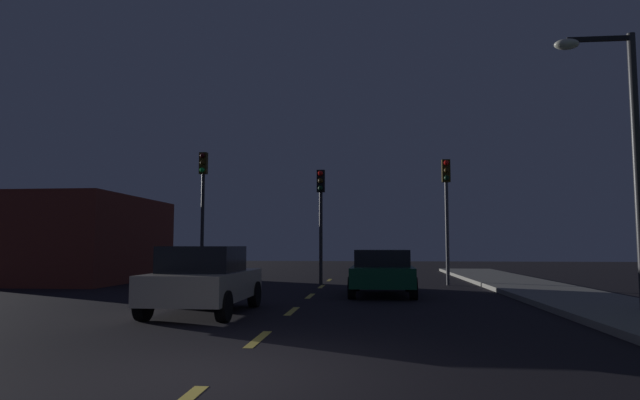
{
  "coord_description": "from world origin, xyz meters",
  "views": [
    {
      "loc": [
        1.87,
        -6.3,
        1.55
      ],
      "look_at": [
        -0.2,
        15.5,
        3.41
      ],
      "focal_mm": 30.05,
      "sensor_mm": 36.0,
      "label": 1
    }
  ],
  "objects_px": {
    "traffic_signal_left": "(203,192)",
    "traffic_signal_right": "(447,197)",
    "street_lamp_right": "(622,141)",
    "traffic_signal_center": "(321,203)",
    "car_stopped_ahead": "(382,272)",
    "car_adjacent_lane": "(204,280)"
  },
  "relations": [
    {
      "from": "traffic_signal_left",
      "to": "street_lamp_right",
      "type": "relative_size",
      "value": 0.85
    },
    {
      "from": "traffic_signal_left",
      "to": "car_adjacent_lane",
      "type": "relative_size",
      "value": 1.41
    },
    {
      "from": "traffic_signal_left",
      "to": "car_stopped_ahead",
      "type": "relative_size",
      "value": 1.36
    },
    {
      "from": "traffic_signal_center",
      "to": "car_adjacent_lane",
      "type": "height_order",
      "value": "traffic_signal_center"
    },
    {
      "from": "traffic_signal_left",
      "to": "traffic_signal_right",
      "type": "bearing_deg",
      "value": -0.01
    },
    {
      "from": "traffic_signal_left",
      "to": "car_stopped_ahead",
      "type": "distance_m",
      "value": 8.98
    },
    {
      "from": "traffic_signal_center",
      "to": "car_adjacent_lane",
      "type": "xyz_separation_m",
      "value": [
        -1.81,
        -9.36,
        -2.47
      ]
    },
    {
      "from": "traffic_signal_left",
      "to": "car_adjacent_lane",
      "type": "distance_m",
      "value": 10.3
    },
    {
      "from": "traffic_signal_center",
      "to": "car_stopped_ahead",
      "type": "height_order",
      "value": "traffic_signal_center"
    },
    {
      "from": "traffic_signal_left",
      "to": "street_lamp_right",
      "type": "bearing_deg",
      "value": -35.68
    },
    {
      "from": "traffic_signal_left",
      "to": "car_stopped_ahead",
      "type": "height_order",
      "value": "traffic_signal_left"
    },
    {
      "from": "traffic_signal_right",
      "to": "car_stopped_ahead",
      "type": "distance_m",
      "value": 5.78
    },
    {
      "from": "traffic_signal_center",
      "to": "car_stopped_ahead",
      "type": "distance_m",
      "value": 5.54
    },
    {
      "from": "car_stopped_ahead",
      "to": "traffic_signal_right",
      "type": "bearing_deg",
      "value": 58.68
    },
    {
      "from": "car_adjacent_lane",
      "to": "traffic_signal_left",
      "type": "bearing_deg",
      "value": 108.26
    },
    {
      "from": "traffic_signal_left",
      "to": "car_adjacent_lane",
      "type": "xyz_separation_m",
      "value": [
        3.09,
        -9.36,
        -2.98
      ]
    },
    {
      "from": "traffic_signal_center",
      "to": "street_lamp_right",
      "type": "xyz_separation_m",
      "value": [
        7.64,
        -9.0,
        0.64
      ]
    },
    {
      "from": "traffic_signal_left",
      "to": "traffic_signal_right",
      "type": "height_order",
      "value": "traffic_signal_left"
    },
    {
      "from": "traffic_signal_center",
      "to": "car_stopped_ahead",
      "type": "relative_size",
      "value": 1.16
    },
    {
      "from": "traffic_signal_center",
      "to": "traffic_signal_left",
      "type": "bearing_deg",
      "value": 179.98
    },
    {
      "from": "car_stopped_ahead",
      "to": "street_lamp_right",
      "type": "relative_size",
      "value": 0.63
    },
    {
      "from": "traffic_signal_center",
      "to": "car_stopped_ahead",
      "type": "bearing_deg",
      "value": -61.61
    }
  ]
}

